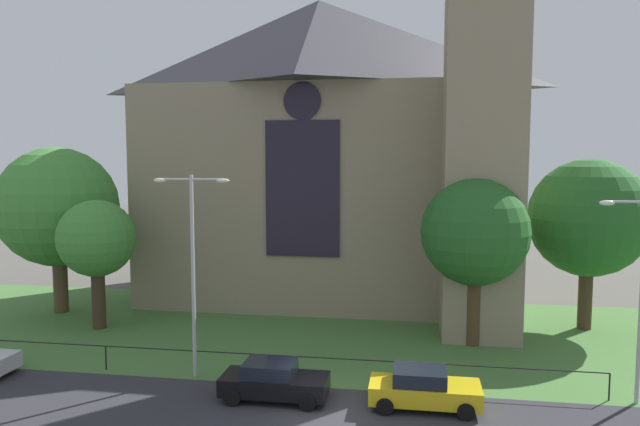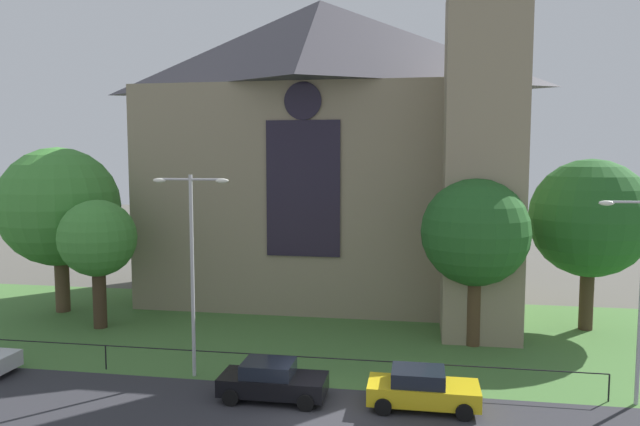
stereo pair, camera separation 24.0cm
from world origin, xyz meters
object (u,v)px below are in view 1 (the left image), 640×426
tree_left_near (97,240)px  parked_car_black (274,381)px  church_building (329,146)px  streetlamp_near (193,251)px  tree_right_near (475,233)px  tree_left_far (57,207)px  tree_right_far (588,218)px  parked_car_yellow (424,389)px

tree_left_near → parked_car_black: (11.95, -8.00, -4.26)m
church_building → streetlamp_near: (-3.63, -15.63, -4.72)m
tree_right_near → parked_car_black: tree_right_near is taller
tree_left_near → streetlamp_near: 10.10m
church_building → tree_left_near: size_ratio=3.60×
church_building → tree_left_far: (-15.78, -6.56, -3.77)m
church_building → tree_right_far: bearing=-19.2°
tree_right_near → streetlamp_near: streetlamp_near is taller
streetlamp_near → parked_car_yellow: (9.82, -1.71, -4.81)m
tree_right_near → tree_left_far: 24.70m
tree_right_far → tree_right_near: bearing=-148.7°
parked_car_yellow → tree_right_near: bearing=72.3°
streetlamp_near → tree_left_far: bearing=143.3°
church_building → parked_car_yellow: size_ratio=6.18×
tree_left_near → church_building: bearing=39.2°
streetlamp_near → tree_right_near: bearing=27.4°
church_building → tree_right_far: size_ratio=2.74×
tree_right_far → tree_right_near: (-6.43, -3.90, -0.44)m
tree_right_near → parked_car_black: size_ratio=2.03×
parked_car_black → tree_left_near: bearing=146.0°
tree_left_near → streetlamp_near: streetlamp_near is taller
tree_right_far → tree_left_far: size_ratio=0.93×
tree_right_near → parked_car_black: bearing=-135.5°
tree_right_far → parked_car_black: (-14.85, -12.18, -5.46)m
tree_right_far → parked_car_yellow: tree_right_far is taller
tree_left_far → streetlamp_near: 15.19m
tree_right_far → tree_left_far: (-30.98, -1.27, 0.30)m
tree_right_far → streetlamp_near: tree_right_far is taller
church_building → parked_car_black: size_ratio=6.18×
tree_left_far → parked_car_yellow: tree_left_far is taller
tree_left_near → parked_car_yellow: (17.80, -7.87, -4.26)m
tree_right_near → streetlamp_near: bearing=-152.6°
tree_left_far → church_building: bearing=22.6°
parked_car_yellow → church_building: bearing=109.5°
church_building → tree_left_far: size_ratio=2.56×
tree_right_far → tree_left_far: 31.01m
tree_right_near → parked_car_yellow: 9.91m
tree_left_far → parked_car_yellow: 25.14m
streetlamp_near → tree_right_far: bearing=28.8°
tree_left_far → streetlamp_near: (12.15, -9.06, -0.95)m
tree_right_near → tree_left_far: size_ratio=0.84×
church_building → tree_right_near: 13.48m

